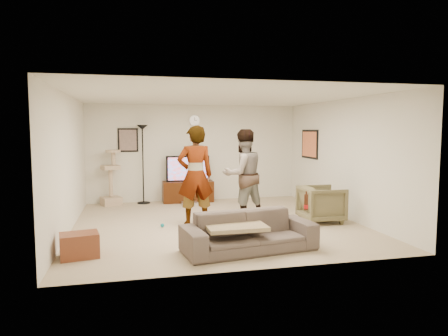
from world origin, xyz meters
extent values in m
cube|color=tan|center=(0.00, 0.00, -0.01)|extent=(5.50, 5.50, 0.02)
cube|color=silver|center=(0.00, 0.00, 2.51)|extent=(5.50, 5.50, 0.02)
cube|color=white|center=(0.00, 2.75, 1.25)|extent=(5.50, 0.04, 2.50)
cube|color=white|center=(0.00, -2.75, 1.25)|extent=(5.50, 0.04, 2.50)
cube|color=white|center=(-2.75, 0.00, 1.25)|extent=(0.04, 5.50, 2.50)
cube|color=white|center=(2.75, 0.00, 1.25)|extent=(0.04, 5.50, 2.50)
cylinder|color=silver|center=(0.00, 2.72, 2.10)|extent=(0.26, 0.04, 0.26)
cube|color=black|center=(0.00, 2.69, 1.38)|extent=(0.25, 0.10, 0.10)
cube|color=#77625D|center=(-1.70, 2.73, 1.60)|extent=(0.42, 0.03, 0.52)
cube|color=#F07144|center=(2.73, 1.60, 1.50)|extent=(0.03, 0.78, 0.62)
cube|color=#331607|center=(-0.22, 2.50, 0.27)|extent=(1.29, 0.45, 0.54)
cube|color=silver|center=(-0.24, 2.11, 0.04)|extent=(0.40, 0.30, 0.07)
cube|color=black|center=(-0.22, 2.50, 0.87)|extent=(1.11, 0.08, 0.66)
cube|color=#2E7FE1|center=(-0.22, 2.46, 0.87)|extent=(1.02, 0.01, 0.58)
cylinder|color=black|center=(-1.35, 2.55, 0.99)|extent=(0.32, 0.32, 1.98)
cube|color=tan|center=(-2.14, 2.50, 0.69)|extent=(0.57, 0.57, 1.38)
imported|color=gray|center=(-0.42, -0.01, 0.97)|extent=(0.74, 0.51, 1.94)
imported|color=navy|center=(0.62, 0.24, 0.94)|extent=(1.06, 0.91, 1.87)
imported|color=#50443E|center=(0.11, -1.91, 0.30)|extent=(2.13, 1.08, 0.60)
cube|color=tan|center=(-0.12, -1.91, 0.40)|extent=(0.91, 0.71, 0.06)
cylinder|color=#3C190B|center=(1.05, -1.91, 0.72)|extent=(0.06, 0.06, 0.25)
imported|color=brown|center=(2.10, -0.35, 0.37)|extent=(0.82, 0.80, 0.73)
cube|color=brown|center=(-2.40, -1.65, 0.18)|extent=(0.60, 0.49, 0.36)
sphere|color=#0B7889|center=(-1.08, -0.09, 0.04)|extent=(0.07, 0.07, 0.07)
camera|label=1|loc=(-1.64, -7.73, 1.86)|focal=32.28mm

